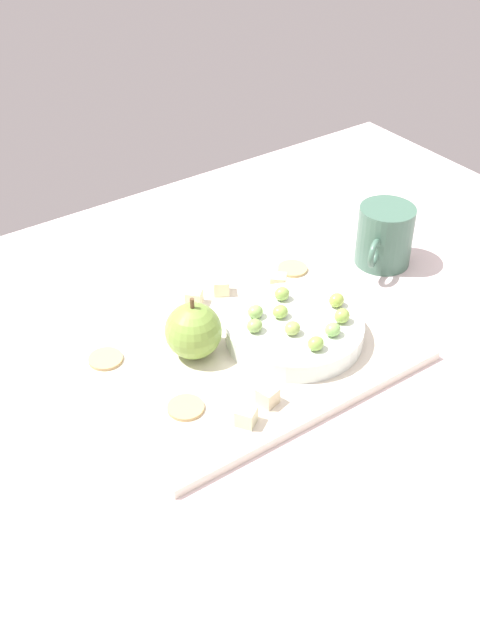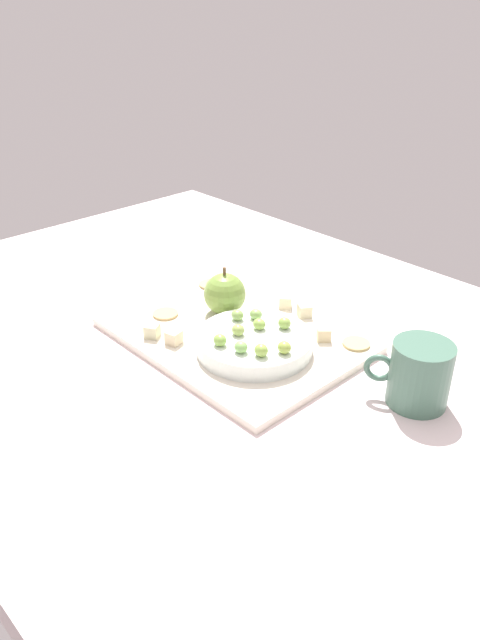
% 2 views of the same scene
% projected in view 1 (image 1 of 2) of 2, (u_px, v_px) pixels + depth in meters
% --- Properties ---
extents(table, '(1.25, 0.90, 0.05)m').
position_uv_depth(table, '(240.00, 381.00, 0.93)').
color(table, silver).
rests_on(table, ground).
extents(platter, '(0.37, 0.27, 0.01)m').
position_uv_depth(platter, '(248.00, 353.00, 0.92)').
color(platter, silver).
rests_on(platter, table).
extents(serving_dish, '(0.17, 0.17, 0.03)m').
position_uv_depth(serving_dish, '(294.00, 330.00, 0.93)').
color(serving_dish, white).
rests_on(serving_dish, platter).
extents(apple_whole, '(0.07, 0.07, 0.07)m').
position_uv_depth(apple_whole, '(193.00, 331.00, 0.89)').
color(apple_whole, '#7CA242').
rests_on(apple_whole, platter).
extents(apple_stem, '(0.01, 0.01, 0.01)m').
position_uv_depth(apple_stem, '(192.00, 303.00, 0.87)').
color(apple_stem, brown).
rests_on(apple_stem, apple_whole).
extents(cheese_cube_0, '(0.03, 0.03, 0.02)m').
position_uv_depth(cheese_cube_0, '(246.00, 416.00, 0.82)').
color(cheese_cube_0, beige).
rests_on(cheese_cube_0, platter).
extents(cheese_cube_1, '(0.03, 0.03, 0.02)m').
position_uv_depth(cheese_cube_1, '(278.00, 282.00, 1.02)').
color(cheese_cube_1, beige).
rests_on(cheese_cube_1, platter).
extents(cheese_cube_2, '(0.02, 0.02, 0.02)m').
position_uv_depth(cheese_cube_2, '(268.00, 396.00, 0.84)').
color(cheese_cube_2, beige).
rests_on(cheese_cube_2, platter).
extents(cheese_cube_3, '(0.03, 0.03, 0.02)m').
position_uv_depth(cheese_cube_3, '(194.00, 297.00, 0.99)').
color(cheese_cube_3, beige).
rests_on(cheese_cube_3, platter).
extents(cheese_cube_4, '(0.03, 0.03, 0.02)m').
position_uv_depth(cheese_cube_4, '(221.00, 287.00, 1.01)').
color(cheese_cube_4, beige).
rests_on(cheese_cube_4, platter).
extents(cracker_0, '(0.04, 0.04, 0.00)m').
position_uv_depth(cracker_0, '(106.00, 359.00, 0.90)').
color(cracker_0, tan).
rests_on(cracker_0, platter).
extents(cracker_1, '(0.04, 0.04, 0.00)m').
position_uv_depth(cracker_1, '(293.00, 269.00, 1.06)').
color(cracker_1, tan).
rests_on(cracker_1, platter).
extents(cracker_2, '(0.04, 0.04, 0.00)m').
position_uv_depth(cracker_2, '(186.00, 408.00, 0.84)').
color(cracker_2, tan).
rests_on(cracker_2, platter).
extents(grape_0, '(0.02, 0.02, 0.02)m').
position_uv_depth(grape_0, '(292.00, 328.00, 0.90)').
color(grape_0, '#9DB45A').
rests_on(grape_0, serving_dish).
extents(grape_1, '(0.02, 0.02, 0.02)m').
position_uv_depth(grape_1, '(255.00, 312.00, 0.93)').
color(grape_1, '#8EB760').
rests_on(grape_1, serving_dish).
extents(grape_2, '(0.02, 0.02, 0.02)m').
position_uv_depth(grape_2, '(333.00, 330.00, 0.90)').
color(grape_2, '#89C363').
rests_on(grape_2, serving_dish).
extents(grape_3, '(0.02, 0.02, 0.02)m').
position_uv_depth(grape_3, '(337.00, 300.00, 0.94)').
color(grape_3, '#9DB74B').
rests_on(grape_3, serving_dish).
extents(grape_4, '(0.02, 0.02, 0.02)m').
position_uv_depth(grape_4, '(282.00, 294.00, 0.95)').
color(grape_4, '#91B851').
rests_on(grape_4, serving_dish).
extents(grape_5, '(0.02, 0.02, 0.02)m').
position_uv_depth(grape_5, '(255.00, 326.00, 0.90)').
color(grape_5, '#8BB15A').
rests_on(grape_5, serving_dish).
extents(grape_6, '(0.02, 0.02, 0.02)m').
position_uv_depth(grape_6, '(280.00, 312.00, 0.93)').
color(grape_6, '#93BA51').
rests_on(grape_6, serving_dish).
extents(grape_7, '(0.02, 0.02, 0.02)m').
position_uv_depth(grape_7, '(316.00, 344.00, 0.88)').
color(grape_7, '#8CBA4E').
rests_on(grape_7, serving_dish).
extents(grape_8, '(0.02, 0.02, 0.02)m').
position_uv_depth(grape_8, '(342.00, 316.00, 0.92)').
color(grape_8, '#99C150').
rests_on(grape_8, serving_dish).
extents(cup, '(0.10, 0.08, 0.09)m').
position_uv_depth(cup, '(385.00, 236.00, 1.07)').
color(cup, '#446B59').
rests_on(cup, table).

